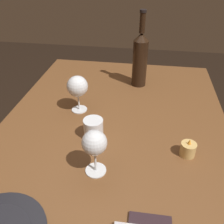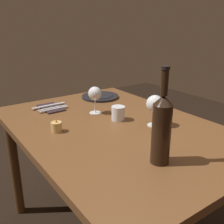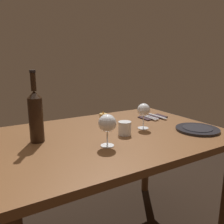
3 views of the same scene
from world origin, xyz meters
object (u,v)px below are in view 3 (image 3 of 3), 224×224
dinner_plate (197,129)px  table_knife (156,116)px  votive_candle (103,117)px  fork_inner (150,117)px  wine_bottle (36,115)px  wine_glass_left (107,124)px  wine_glass_right (144,110)px  water_tumbler (125,129)px  folded_napkin (153,117)px  fork_outer (147,117)px

dinner_plate → table_knife: size_ratio=1.20×
votive_candle → fork_inner: bearing=-19.9°
wine_bottle → fork_inner: bearing=5.7°
wine_glass_left → wine_glass_right: bearing=23.3°
wine_glass_left → table_knife: size_ratio=0.76×
table_knife → wine_glass_left: bearing=-151.6°
wine_glass_right → water_tumbler: size_ratio=2.05×
dinner_plate → table_knife: 0.37m
water_tumbler → table_knife: (0.42, 0.22, -0.02)m
fork_inner → folded_napkin: bearing=0.0°
wine_glass_right → table_knife: bearing=34.3°
dinner_plate → water_tumbler: bearing=159.6°
dinner_plate → votive_candle: bearing=127.3°
folded_napkin → fork_inner: (-0.03, 0.00, 0.01)m
fork_outer → wine_bottle: bearing=-174.1°
wine_glass_left → folded_napkin: 0.65m
wine_glass_left → wine_glass_right: size_ratio=1.02×
fork_inner → table_knife: size_ratio=0.86×
votive_candle → folded_napkin: bearing=-18.6°
fork_inner → dinner_plate: bearing=-82.2°
wine_glass_left → water_tumbler: bearing=30.9°
fork_inner → fork_outer: size_ratio=1.00×
dinner_plate → wine_bottle: bearing=161.4°
votive_candle → table_knife: (0.38, -0.12, -0.01)m
folded_napkin → wine_glass_left: bearing=-150.3°
wine_bottle → folded_napkin: bearing=5.5°
dinner_plate → fork_inner: bearing=97.8°
dinner_plate → fork_inner: (-0.05, 0.37, 0.00)m
votive_candle → folded_napkin: 0.36m
folded_napkin → table_knife: (0.03, 0.00, 0.01)m
wine_bottle → fork_inner: wine_bottle is taller
votive_candle → dinner_plate: bearing=-52.7°
wine_glass_left → wine_bottle: wine_bottle is taller
wine_bottle → table_knife: bearing=5.3°
votive_candle → wine_bottle: bearing=-158.1°
wine_glass_right → folded_napkin: (0.23, 0.17, -0.11)m
wine_glass_right → table_knife: wine_glass_right is taller
wine_bottle → water_tumbler: wine_bottle is taller
wine_glass_right → water_tumbler: bearing=-165.6°
wine_glass_left → fork_inner: (0.53, 0.32, -0.10)m
wine_glass_right → water_tumbler: (-0.16, -0.04, -0.08)m
fork_outer → table_knife: bearing=0.0°
votive_candle → folded_napkin: votive_candle is taller
fork_outer → table_knife: size_ratio=0.86×
water_tumbler → fork_outer: bearing=32.6°
votive_candle → fork_inner: (0.32, -0.12, -0.01)m
wine_glass_right → dinner_plate: size_ratio=0.62×
wine_glass_left → fork_inner: bearing=30.8°
votive_candle → table_knife: bearing=-17.2°
wine_glass_right → fork_inner: bearing=41.0°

